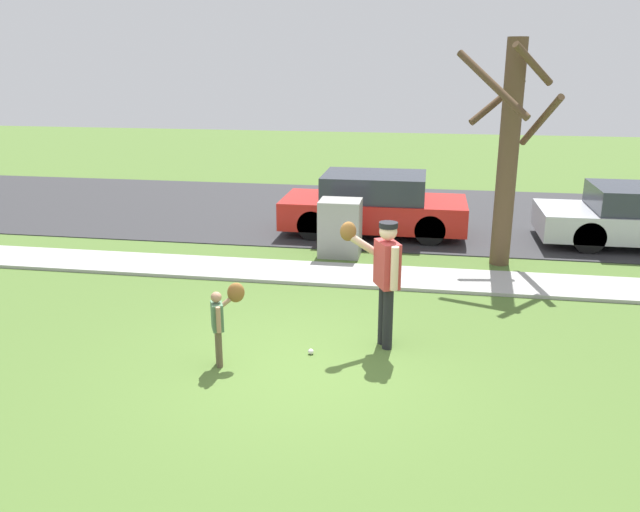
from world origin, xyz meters
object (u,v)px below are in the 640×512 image
(person_child, at_px, (223,314))
(parked_hatchback_red, at_px, (374,205))
(utility_cabinet, at_px, (340,228))
(street_tree_near, at_px, (509,147))
(person_adult, at_px, (384,270))
(baseball, at_px, (311,352))

(person_child, height_order, parked_hatchback_red, parked_hatchback_red)
(utility_cabinet, distance_m, street_tree_near, 3.49)
(utility_cabinet, bearing_deg, person_adult, -74.50)
(baseball, bearing_deg, street_tree_near, 57.61)
(person_child, relative_size, baseball, 13.99)
(baseball, distance_m, parked_hatchback_red, 6.29)
(baseball, relative_size, utility_cabinet, 0.07)
(street_tree_near, distance_m, parked_hatchback_red, 3.49)
(utility_cabinet, bearing_deg, baseball, -86.98)
(parked_hatchback_red, bearing_deg, street_tree_near, -35.00)
(person_child, height_order, baseball, person_child)
(baseball, xyz_separation_m, parked_hatchback_red, (0.27, 6.26, 0.62))
(person_adult, relative_size, street_tree_near, 0.42)
(person_child, xyz_separation_m, utility_cabinet, (0.80, 4.96, -0.12))
(person_adult, bearing_deg, utility_cabinet, -99.29)
(person_adult, distance_m, person_child, 2.15)
(person_adult, bearing_deg, baseball, 0.65)
(person_adult, relative_size, parked_hatchback_red, 0.43)
(street_tree_near, xyz_separation_m, parked_hatchback_red, (-2.56, 1.79, -1.55))
(person_adult, distance_m, baseball, 1.44)
(baseball, bearing_deg, utility_cabinet, 93.02)
(person_child, relative_size, utility_cabinet, 0.93)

